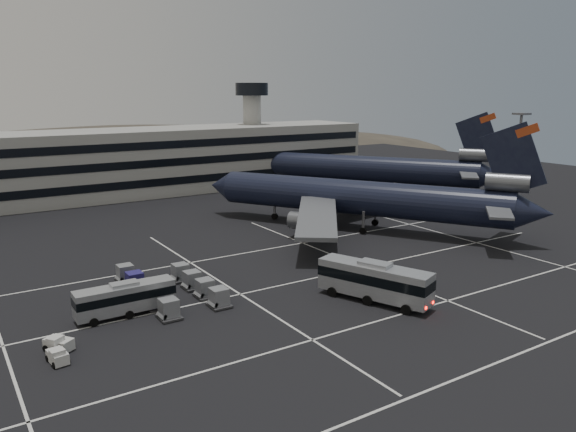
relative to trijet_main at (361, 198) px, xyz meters
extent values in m
plane|color=black|center=(-24.95, -20.05, -5.25)|extent=(260.00, 260.00, 0.00)
cube|color=silver|center=(-24.95, -42.05, -5.24)|extent=(90.00, 0.25, 0.01)
cube|color=silver|center=(-24.95, -30.05, -5.24)|extent=(90.00, 0.25, 0.01)
cube|color=silver|center=(-24.95, -16.05, -5.24)|extent=(90.00, 0.25, 0.01)
cube|color=silver|center=(-24.95, -2.05, -5.24)|extent=(90.00, 0.25, 0.01)
cube|color=silver|center=(-54.95, -14.05, -5.24)|extent=(0.25, 55.00, 0.01)
cube|color=silver|center=(-30.95, -14.05, -5.24)|extent=(0.25, 55.00, 0.01)
cube|color=silver|center=(-12.95, -14.05, -5.24)|extent=(0.25, 55.00, 0.01)
cube|color=silver|center=(9.05, -14.05, -5.24)|extent=(0.25, 55.00, 0.01)
cube|color=gray|center=(-24.95, 51.95, 1.75)|extent=(120.00, 18.00, 14.00)
cube|color=black|center=(-24.95, 42.90, -1.75)|extent=(118.00, 0.20, 1.60)
cube|color=black|center=(-24.95, 42.90, 2.25)|extent=(118.00, 0.20, 1.60)
cube|color=black|center=(-24.95, 42.90, 5.95)|extent=(118.00, 0.20, 1.60)
cylinder|color=gray|center=(10.05, 53.95, 5.75)|extent=(4.40, 4.40, 22.00)
cylinder|color=black|center=(10.05, 53.95, 17.25)|extent=(8.00, 8.00, 3.00)
ellipsoid|color=#38332B|center=(5.05, 149.95, -18.75)|extent=(252.00, 180.00, 44.00)
ellipsoid|color=#38332B|center=(85.05, 149.95, -14.25)|extent=(168.00, 120.00, 24.00)
cylinder|color=slate|center=(33.05, -5.05, 3.75)|extent=(0.50, 0.50, 18.00)
cube|color=slate|center=(33.05, -5.05, 12.85)|extent=(2.40, 2.40, 0.35)
cylinder|color=black|center=(-0.26, 0.43, -0.05)|extent=(29.79, 43.89, 5.60)
cone|color=black|center=(-13.91, 22.79, -0.05)|extent=(7.12, 6.76, 5.60)
cone|color=black|center=(13.54, -22.19, -0.05)|extent=(6.91, 6.89, 5.04)
cube|color=black|center=(11.72, -19.20, 7.35)|extent=(5.36, 8.35, 10.97)
cube|color=#B13D17|center=(12.50, -20.48, 11.55)|extent=(2.15, 3.04, 2.24)
cylinder|color=#595B60|center=(11.46, -18.78, 4.05)|extent=(5.43, 6.53, 2.70)
cube|color=slate|center=(7.61, -20.54, 0.55)|extent=(7.65, 7.48, 0.87)
cube|color=slate|center=(14.78, -16.16, 0.55)|extent=(8.14, 5.51, 0.87)
cube|color=slate|center=(-11.97, -4.38, -0.85)|extent=(17.53, 20.94, 1.75)
cylinder|color=#595B60|center=(-10.98, -0.25, -2.55)|extent=(5.17, 6.10, 2.70)
cube|color=slate|center=(9.37, 8.65, -0.85)|extent=(22.60, 9.02, 1.75)
cylinder|color=#595B60|center=(5.24, 9.65, -2.55)|extent=(5.17, 6.10, 2.70)
cylinder|color=slate|center=(-8.26, 13.54, -3.05)|extent=(0.44, 0.44, 3.00)
cylinder|color=black|center=(-8.26, 13.54, -4.70)|extent=(1.00, 1.20, 1.10)
cylinder|color=slate|center=(-1.95, -2.94, -3.05)|extent=(0.44, 0.44, 3.00)
cylinder|color=black|center=(-1.95, -2.94, -4.70)|extent=(1.00, 1.20, 1.10)
cylinder|color=slate|center=(3.51, 0.39, -3.05)|extent=(0.44, 0.44, 3.00)
cylinder|color=black|center=(3.51, 0.39, -4.70)|extent=(1.00, 1.20, 1.10)
cylinder|color=black|center=(23.50, 25.74, -0.05)|extent=(31.23, 43.07, 5.60)
cone|color=black|center=(8.99, 47.56, -0.05)|extent=(7.15, 6.85, 5.60)
cone|color=black|center=(38.17, 3.67, -0.05)|extent=(6.97, 6.95, 5.04)
cube|color=black|center=(36.23, 6.58, 7.35)|extent=(5.66, 8.17, 10.97)
cube|color=#B13D17|center=(37.06, 5.34, 11.55)|extent=(2.25, 3.00, 2.24)
cylinder|color=#595B60|center=(35.95, 7.00, 4.05)|extent=(5.57, 6.49, 2.70)
cube|color=slate|center=(32.18, 5.09, 0.55)|extent=(7.54, 7.60, 0.87)
cube|color=slate|center=(39.17, 9.74, 0.55)|extent=(8.16, 5.74, 0.87)
cylinder|color=slate|center=(23.50, 25.74, -3.05)|extent=(0.44, 0.44, 3.00)
cylinder|color=black|center=(23.50, 25.74, -4.70)|extent=(1.03, 1.19, 1.10)
cube|color=#929599|center=(-19.80, -25.78, -2.91)|extent=(7.22, 12.73, 3.42)
cube|color=black|center=(-19.80, -25.78, -2.50)|extent=(7.30, 12.81, 1.08)
cube|color=#929599|center=(-19.80, -25.78, -0.99)|extent=(2.95, 3.85, 0.40)
cylinder|color=black|center=(-19.53, -30.39, -4.70)|extent=(0.74, 1.15, 1.10)
cylinder|color=black|center=(-16.87, -29.36, -4.70)|extent=(0.74, 1.15, 1.10)
cylinder|color=black|center=(-21.13, -26.30, -4.70)|extent=(0.74, 1.15, 1.10)
cylinder|color=black|center=(-18.47, -25.26, -4.70)|extent=(0.74, 1.15, 1.10)
cylinder|color=black|center=(-22.72, -22.21, -4.70)|extent=(0.74, 1.15, 1.10)
cylinder|color=black|center=(-20.06, -21.17, -4.70)|extent=(0.74, 1.15, 1.10)
cube|color=#FF0C05|center=(-18.36, -31.98, -4.22)|extent=(0.30, 0.19, 0.25)
cube|color=#FF0C05|center=(-16.66, -31.32, -4.22)|extent=(0.30, 0.19, 0.25)
cube|color=#929599|center=(-43.51, -15.05, -3.40)|extent=(9.93, 2.30, 2.70)
cube|color=black|center=(-43.51, -15.05, -3.08)|extent=(9.99, 2.36, 0.86)
cube|color=#929599|center=(-43.51, -15.05, -1.89)|extent=(2.71, 1.46, 0.32)
cylinder|color=black|center=(-40.04, -16.19, -4.82)|extent=(0.87, 0.29, 0.87)
cylinder|color=black|center=(-40.03, -13.94, -4.82)|extent=(0.87, 0.29, 0.87)
cylinder|color=black|center=(-43.51, -16.17, -4.82)|extent=(0.87, 0.29, 0.87)
cylinder|color=black|center=(-43.50, -13.92, -4.82)|extent=(0.87, 0.29, 0.87)
cylinder|color=black|center=(-46.98, -16.16, -4.82)|extent=(0.87, 0.29, 0.87)
cylinder|color=black|center=(-46.97, -13.90, -4.82)|extent=(0.87, 0.29, 0.87)
cube|color=silver|center=(-51.44, -22.07, -4.69)|extent=(1.55, 2.40, 0.92)
cube|color=silver|center=(-51.36, -22.57, -4.08)|extent=(1.25, 1.08, 0.51)
cylinder|color=black|center=(-51.87, -22.96, -4.96)|extent=(0.31, 0.60, 0.57)
cylinder|color=black|center=(-50.76, -22.79, -4.96)|extent=(0.31, 0.60, 0.57)
cylinder|color=black|center=(-52.11, -21.34, -4.96)|extent=(0.31, 0.60, 0.57)
cylinder|color=black|center=(-51.00, -21.18, -4.96)|extent=(0.31, 0.60, 0.57)
cube|color=silver|center=(-50.87, -19.70, -4.64)|extent=(2.50, 2.77, 1.00)
cube|color=silver|center=(-50.55, -20.16, -3.97)|extent=(1.58, 1.52, 0.56)
cylinder|color=black|center=(-50.85, -20.78, -4.94)|extent=(0.56, 0.65, 0.62)
cylinder|color=black|center=(-49.86, -20.08, -4.94)|extent=(0.56, 0.65, 0.62)
cylinder|color=black|center=(-51.88, -19.33, -4.94)|extent=(0.56, 0.65, 0.62)
cylinder|color=black|center=(-50.88, -18.62, -4.94)|extent=(0.56, 0.65, 0.62)
cube|color=#2D2D30|center=(-40.15, -18.23, -5.07)|extent=(2.17, 2.50, 0.20)
cylinder|color=black|center=(-40.15, -18.23, -5.14)|extent=(0.11, 0.22, 0.22)
cube|color=gray|center=(-40.15, -18.23, -4.08)|extent=(1.77, 1.77, 1.79)
cube|color=#2D2D30|center=(-34.56, -18.12, -5.07)|extent=(2.17, 2.50, 0.20)
cylinder|color=black|center=(-34.56, -18.12, -5.14)|extent=(0.11, 0.22, 0.22)
cube|color=gray|center=(-34.56, -18.12, -4.08)|extent=(1.77, 1.77, 1.79)
cube|color=#2D2D30|center=(-40.22, -14.88, -5.07)|extent=(2.17, 2.50, 0.20)
cylinder|color=black|center=(-40.22, -14.88, -5.14)|extent=(0.11, 0.22, 0.22)
cube|color=navy|center=(-40.22, -14.88, -4.08)|extent=(1.77, 1.77, 1.79)
cube|color=#2D2D30|center=(-34.63, -14.76, -5.07)|extent=(2.17, 2.50, 0.20)
cylinder|color=black|center=(-34.63, -14.76, -5.14)|extent=(0.11, 0.22, 0.22)
cube|color=gray|center=(-34.63, -14.76, -4.08)|extent=(1.77, 1.77, 1.79)
cube|color=#2D2D30|center=(-40.29, -11.52, -5.07)|extent=(2.17, 2.50, 0.20)
cylinder|color=black|center=(-40.29, -11.52, -5.14)|extent=(0.11, 0.22, 0.22)
cube|color=gray|center=(-40.29, -11.52, -4.08)|extent=(1.77, 1.77, 1.79)
cube|color=#2D2D30|center=(-34.70, -11.41, -5.07)|extent=(2.17, 2.50, 0.20)
cylinder|color=black|center=(-34.70, -11.41, -5.14)|extent=(0.11, 0.22, 0.22)
cube|color=gray|center=(-34.70, -11.41, -4.08)|extent=(1.77, 1.77, 1.79)
cube|color=#2D2D30|center=(-40.35, -8.17, -5.07)|extent=(2.17, 2.50, 0.20)
cylinder|color=black|center=(-40.35, -8.17, -5.14)|extent=(0.11, 0.22, 0.22)
cube|color=navy|center=(-40.35, -8.17, -4.08)|extent=(1.77, 1.77, 1.79)
cube|color=#2D2D30|center=(-34.76, -8.06, -5.07)|extent=(2.17, 2.50, 0.20)
cylinder|color=black|center=(-34.76, -8.06, -5.14)|extent=(0.11, 0.22, 0.22)
cube|color=gray|center=(-34.76, -8.06, -4.08)|extent=(1.77, 1.77, 1.79)
cube|color=#2D2D30|center=(-40.42, -4.82, -5.07)|extent=(2.17, 2.50, 0.20)
cylinder|color=black|center=(-40.42, -4.82, -5.14)|extent=(0.11, 0.22, 0.22)
cube|color=gray|center=(-40.42, -4.82, -4.08)|extent=(1.77, 1.77, 1.79)
camera|label=1|loc=(-58.64, -68.81, 17.15)|focal=35.00mm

